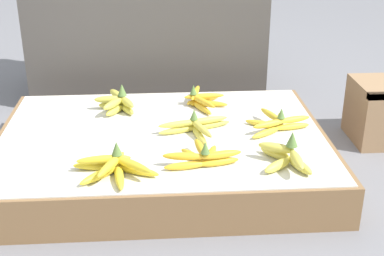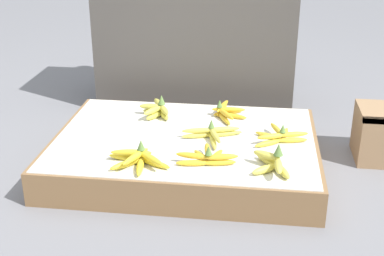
# 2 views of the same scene
# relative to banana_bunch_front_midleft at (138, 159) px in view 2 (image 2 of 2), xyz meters

# --- Properties ---
(ground_plane) EXTENTS (10.00, 10.00, 0.00)m
(ground_plane) POSITION_rel_banana_bunch_front_midleft_xyz_m (0.14, 0.28, -0.17)
(ground_plane) COLOR slate
(display_platform) EXTENTS (1.11, 0.81, 0.14)m
(display_platform) POSITION_rel_banana_bunch_front_midleft_xyz_m (0.14, 0.28, -0.10)
(display_platform) COLOR olive
(display_platform) RESTS_ON ground_plane
(back_vendor_table) EXTENTS (1.05, 0.48, 0.72)m
(back_vendor_table) POSITION_rel_banana_bunch_front_midleft_xyz_m (0.09, 1.11, 0.19)
(back_vendor_table) COLOR #4C4742
(back_vendor_table) RESTS_ON ground_plane
(banana_bunch_front_midleft) EXTENTS (0.26, 0.18, 0.09)m
(banana_bunch_front_midleft) POSITION_rel_banana_bunch_front_midleft_xyz_m (0.00, 0.00, 0.00)
(banana_bunch_front_midleft) COLOR yellow
(banana_bunch_front_midleft) RESTS_ON display_platform
(banana_bunch_front_midright) EXTENTS (0.24, 0.15, 0.08)m
(banana_bunch_front_midright) POSITION_rel_banana_bunch_front_midleft_xyz_m (0.26, 0.05, -0.00)
(banana_bunch_front_midright) COLOR gold
(banana_bunch_front_midright) RESTS_ON display_platform
(banana_bunch_front_right) EXTENTS (0.15, 0.21, 0.11)m
(banana_bunch_front_right) POSITION_rel_banana_bunch_front_midleft_xyz_m (0.50, 0.02, 0.01)
(banana_bunch_front_right) COLOR #DBCC4C
(banana_bunch_front_right) RESTS_ON display_platform
(banana_bunch_middle_midright) EXTENTS (0.26, 0.20, 0.08)m
(banana_bunch_middle_midright) POSITION_rel_banana_bunch_front_midleft_xyz_m (0.26, 0.27, -0.00)
(banana_bunch_middle_midright) COLOR #DBCC4C
(banana_bunch_middle_midright) RESTS_ON display_platform
(banana_bunch_middle_right) EXTENTS (0.23, 0.21, 0.08)m
(banana_bunch_middle_right) POSITION_rel_banana_bunch_front_midleft_xyz_m (0.54, 0.29, -0.00)
(banana_bunch_middle_right) COLOR gold
(banana_bunch_middle_right) RESTS_ON display_platform
(banana_bunch_back_midleft) EXTENTS (0.16, 0.21, 0.10)m
(banana_bunch_back_midleft) POSITION_rel_banana_bunch_front_midleft_xyz_m (-0.02, 0.50, 0.00)
(banana_bunch_back_midleft) COLOR gold
(banana_bunch_back_midleft) RESTS_ON display_platform
(banana_bunch_back_midright) EXTENTS (0.17, 0.25, 0.08)m
(banana_bunch_back_midright) POSITION_rel_banana_bunch_front_midleft_xyz_m (0.29, 0.53, -0.00)
(banana_bunch_back_midright) COLOR gold
(banana_bunch_back_midright) RESTS_ON display_platform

